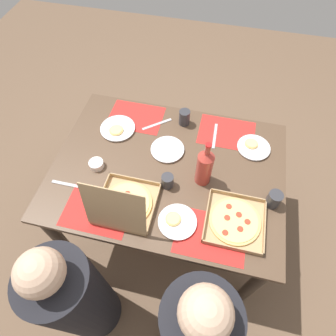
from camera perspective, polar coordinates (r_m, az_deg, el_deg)
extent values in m
plane|color=brown|center=(2.33, 0.00, -10.15)|extent=(6.00, 6.00, 0.00)
cylinder|color=#3F3328|center=(2.27, 18.21, 0.73)|extent=(0.07, 0.07, 0.70)
cylinder|color=#3F3328|center=(2.39, -12.28, 6.41)|extent=(0.07, 0.07, 0.70)
cylinder|color=#3F3328|center=(1.88, 16.79, -21.63)|extent=(0.07, 0.07, 0.70)
cylinder|color=#3F3328|center=(2.02, -21.18, -13.05)|extent=(0.07, 0.07, 0.70)
cube|color=brown|center=(1.69, 0.00, -0.28)|extent=(1.37, 1.02, 0.03)
cube|color=red|center=(1.89, 11.76, 7.01)|extent=(0.36, 0.26, 0.00)
cube|color=red|center=(1.96, -6.49, 10.23)|extent=(0.36, 0.26, 0.00)
cube|color=red|center=(1.50, 8.56, -13.34)|extent=(0.36, 0.26, 0.00)
cube|color=red|center=(1.59, -14.06, -8.31)|extent=(0.36, 0.26, 0.00)
cube|color=tan|center=(1.57, -8.20, -7.22)|extent=(0.31, 0.31, 0.01)
cube|color=tan|center=(1.53, -2.83, -8.15)|extent=(0.01, 0.31, 0.03)
cube|color=tan|center=(1.60, -13.44, -5.70)|extent=(0.01, 0.31, 0.03)
cube|color=tan|center=(1.62, -6.64, -2.30)|extent=(0.31, 0.01, 0.03)
cube|color=tan|center=(1.50, -10.08, -11.92)|extent=(0.31, 0.01, 0.03)
cylinder|color=#E0B76B|center=(1.56, -8.24, -7.08)|extent=(0.27, 0.27, 0.01)
cylinder|color=#EFD67F|center=(1.56, -8.27, -6.94)|extent=(0.25, 0.25, 0.00)
cylinder|color=red|center=(1.57, -9.63, -6.31)|extent=(0.03, 0.03, 0.00)
cylinder|color=red|center=(1.52, -9.97, -9.67)|extent=(0.03, 0.03, 0.00)
cylinder|color=red|center=(1.52, -6.87, -9.28)|extent=(0.03, 0.03, 0.00)
cylinder|color=red|center=(1.55, -6.15, -6.38)|extent=(0.03, 0.03, 0.00)
cylinder|color=red|center=(1.58, -8.18, -5.09)|extent=(0.03, 0.03, 0.00)
cube|color=tan|center=(1.36, -10.81, -8.39)|extent=(0.31, 0.06, 0.31)
cube|color=tan|center=(1.55, 13.24, -10.48)|extent=(0.31, 0.31, 0.01)
cube|color=tan|center=(1.56, 18.88, -11.10)|extent=(0.01, 0.31, 0.03)
cube|color=tan|center=(1.52, 7.75, -9.20)|extent=(0.01, 0.31, 0.03)
cube|color=tan|center=(1.61, 13.90, -5.38)|extent=(0.31, 0.01, 0.03)
cube|color=tan|center=(1.48, 12.78, -15.46)|extent=(0.31, 0.01, 0.03)
cylinder|color=#E0B76B|center=(1.55, 13.30, -10.34)|extent=(0.27, 0.27, 0.01)
cylinder|color=#EFD67F|center=(1.54, 13.36, -10.22)|extent=(0.24, 0.24, 0.00)
cylinder|color=red|center=(1.53, 11.86, -9.79)|extent=(0.03, 0.03, 0.00)
cylinder|color=red|center=(1.50, 11.47, -12.66)|extent=(0.03, 0.03, 0.00)
cylinder|color=red|center=(1.52, 14.37, -11.84)|extent=(0.03, 0.03, 0.00)
cylinder|color=red|center=(1.55, 15.75, -10.40)|extent=(0.03, 0.03, 0.00)
cylinder|color=red|center=(1.55, 14.11, -9.12)|extent=(0.03, 0.03, 0.00)
cylinder|color=red|center=(1.56, 12.19, -7.59)|extent=(0.03, 0.03, 0.00)
cylinder|color=white|center=(1.75, -0.11, 3.67)|extent=(0.20, 0.20, 0.01)
cylinder|color=white|center=(1.75, -0.11, 3.83)|extent=(0.21, 0.21, 0.01)
cylinder|color=white|center=(1.89, -10.09, 7.79)|extent=(0.22, 0.22, 0.01)
cylinder|color=white|center=(1.89, -10.13, 7.95)|extent=(0.23, 0.23, 0.01)
cylinder|color=#E0B76B|center=(1.87, -10.40, 7.48)|extent=(0.09, 0.09, 0.01)
cylinder|color=#EFD67F|center=(1.86, -10.43, 7.60)|extent=(0.08, 0.08, 0.00)
cylinder|color=white|center=(1.84, 16.86, 3.89)|extent=(0.20, 0.20, 0.01)
cylinder|color=white|center=(1.84, 16.92, 4.04)|extent=(0.20, 0.20, 0.01)
cylinder|color=#E0B76B|center=(1.84, 16.48, 4.69)|extent=(0.08, 0.08, 0.01)
cylinder|color=#EFD67F|center=(1.83, 16.52, 4.81)|extent=(0.07, 0.07, 0.00)
cylinder|color=white|center=(1.51, 1.90, -10.85)|extent=(0.20, 0.20, 0.01)
cylinder|color=white|center=(1.50, 1.91, -10.73)|extent=(0.20, 0.20, 0.01)
cylinder|color=#E0B76B|center=(1.50, 1.05, -10.26)|extent=(0.08, 0.08, 0.01)
cylinder|color=#EFD67F|center=(1.50, 1.05, -10.17)|extent=(0.07, 0.07, 0.00)
cylinder|color=#B2382D|center=(1.56, 7.30, -0.18)|extent=(0.09, 0.09, 0.22)
cone|color=#B2382D|center=(1.45, 7.83, 2.63)|extent=(0.09, 0.09, 0.04)
cylinder|color=#B2382D|center=(1.42, 8.04, 3.73)|extent=(0.03, 0.03, 0.06)
cylinder|color=red|center=(1.39, 8.20, 4.57)|extent=(0.03, 0.03, 0.01)
cylinder|color=#333338|center=(1.87, 3.32, 10.16)|extent=(0.07, 0.07, 0.11)
cylinder|color=#333338|center=(1.58, -0.10, -2.65)|extent=(0.07, 0.07, 0.09)
cylinder|color=#333338|center=(1.62, 20.57, -5.93)|extent=(0.08, 0.08, 0.10)
cylinder|color=white|center=(1.72, -14.25, 0.73)|extent=(0.09, 0.09, 0.04)
cube|color=#B7B7BC|center=(1.85, 9.44, 6.41)|extent=(0.03, 0.21, 0.00)
cube|color=#B7B7BC|center=(1.90, -2.25, 8.81)|extent=(0.17, 0.15, 0.00)
cube|color=#B7B7BC|center=(1.71, -19.32, -3.20)|extent=(0.21, 0.02, 0.00)
cylinder|color=black|center=(1.64, 4.98, -29.62)|extent=(0.32, 0.32, 0.99)
sphere|color=#D1A889|center=(1.05, 7.61, -27.08)|extent=(0.19, 0.19, 0.19)
cylinder|color=black|center=(1.74, -17.38, -23.95)|extent=(0.32, 0.32, 0.94)
sphere|color=#D1A889|center=(1.21, -24.45, -18.67)|extent=(0.19, 0.19, 0.19)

